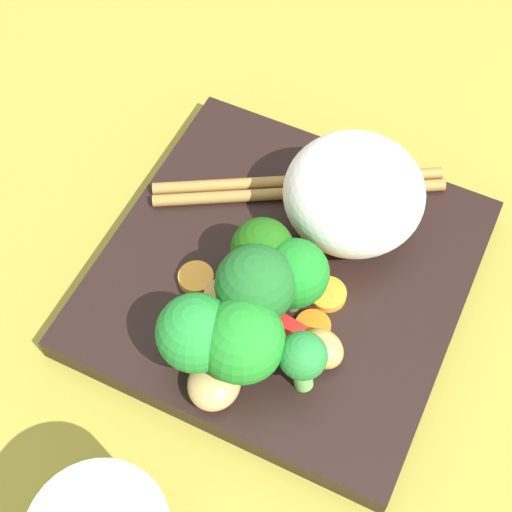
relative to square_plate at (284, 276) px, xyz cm
name	(u,v)px	position (x,y,z in cm)	size (l,w,h in cm)	color
ground_plane	(283,290)	(0.00, 0.00, -1.98)	(110.00, 110.00, 2.00)	olive
square_plate	(284,276)	(0.00, 0.00, 0.00)	(24.32, 24.32, 1.96)	black
rice_mound	(354,194)	(2.54, 5.29, 4.88)	(9.19, 9.64, 7.80)	white
broccoli_floret_0	(257,287)	(0.11, -4.40, 5.44)	(5.10, 5.10, 7.21)	#5E9A45
broccoli_floret_1	(242,341)	(0.82, -7.81, 4.70)	(5.39, 5.39, 6.51)	#6AA74E
broccoli_floret_2	(196,333)	(-1.90, -8.64, 4.77)	(4.94, 4.94, 6.37)	#73B84F
broccoli_floret_3	(262,250)	(-1.03, -1.39, 4.63)	(4.14, 4.14, 5.94)	#569142
broccoli_floret_4	(303,358)	(4.48, -6.90, 4.13)	(3.04, 3.04, 5.01)	#7BBF58
broccoli_floret_5	(294,274)	(1.60, -2.05, 4.62)	(4.53, 4.53, 6.00)	#599F45
carrot_slice_0	(328,294)	(3.56, -0.63, 1.28)	(2.56, 2.56, 0.59)	#FC9D29
carrot_slice_1	(196,278)	(-5.00, -3.52, 1.27)	(2.45, 2.45, 0.58)	orange
carrot_slice_2	(313,326)	(3.69, -3.27, 1.23)	(2.38, 2.38, 0.50)	orange
carrot_slice_3	(199,319)	(-3.27, -6.17, 1.24)	(2.91, 2.91, 0.51)	#FC9B33
pepper_chunk_0	(225,334)	(-1.00, -6.75, 2.03)	(2.10, 2.14, 2.09)	red
pepper_chunk_1	(278,334)	(1.98, -5.00, 1.68)	(2.92, 2.39, 1.39)	red
pepper_chunk_2	(291,272)	(0.77, -0.53, 1.99)	(3.05, 2.93, 2.02)	red
chicken_piece_0	(323,349)	(5.04, -4.83, 2.07)	(2.92, 2.43, 2.17)	tan
chicken_piece_1	(220,295)	(-2.75, -4.14, 1.70)	(2.42, 2.28, 1.44)	tan
chicken_piece_4	(208,380)	(-0.46, -10.04, 2.08)	(3.66, 3.33, 2.19)	tan
chopstick_pair	(299,187)	(-2.00, 6.60, 1.42)	(19.44, 12.71, 0.88)	olive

